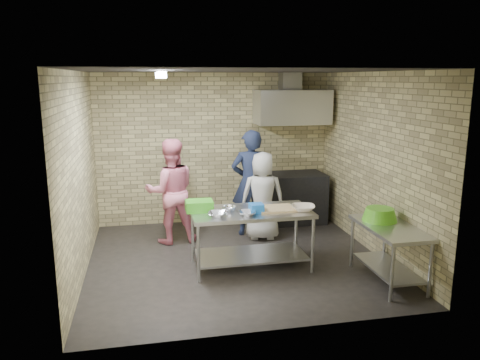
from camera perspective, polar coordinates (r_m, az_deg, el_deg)
The scene contains 25 objects.
floor at distance 6.96m, azimuth -0.49°, elevation -9.68°, with size 4.20×4.20×0.00m, color black.
ceiling at distance 6.45m, azimuth -0.53°, elevation 13.16°, with size 4.20×4.20×0.00m, color black.
back_wall at distance 8.51m, azimuth -3.09°, elevation 3.82°, with size 4.20×0.06×2.70m, color tan.
front_wall at distance 4.67m, azimuth 4.19°, elevation -3.29°, with size 4.20×0.06×2.70m, color tan.
left_wall at distance 6.51m, azimuth -18.96°, elevation 0.53°, with size 0.06×4.00×2.70m, color tan.
right_wall at distance 7.26m, azimuth 15.99°, elevation 1.88°, with size 0.06×4.00×2.70m, color tan.
prep_table at distance 6.57m, azimuth 1.34°, elevation -7.19°, with size 1.65×0.82×0.82m, color #BABDC2.
side_counter at distance 6.44m, azimuth 17.59°, elevation -8.54°, with size 0.60×1.20×0.75m, color silver.
stove at distance 8.66m, azimuth 6.20°, elevation -2.17°, with size 1.20×0.70×0.90m, color black.
range_hood at distance 8.45m, azimuth 6.36°, elevation 8.81°, with size 1.30×0.60×0.60m, color silver.
hood_duct at distance 8.58m, azimuth 6.12°, elevation 11.88°, with size 0.35×0.30×0.30m, color #A5A8AD.
wall_shelf at distance 8.74m, azimuth 7.84°, elevation 7.70°, with size 0.80×0.20×0.04m, color #3F2B19.
fluorescent_fixture at distance 6.34m, azimuth -9.66°, elevation 12.46°, with size 0.10×1.25×0.08m, color white.
green_crate at distance 6.42m, azimuth -4.99°, elevation -3.15°, with size 0.37×0.27×0.15m, color green.
blue_tub at distance 6.34m, azimuth 2.00°, elevation -3.43°, with size 0.18×0.18×0.12m, color blue.
cutting_board at distance 6.51m, azimuth 4.41°, elevation -3.48°, with size 0.50×0.38×0.03m, color tan.
mixing_bowl_a at distance 6.16m, azimuth -2.78°, elevation -4.21°, with size 0.26×0.26×0.06m, color silver.
mixing_bowl_b at distance 6.42m, azimuth -1.35°, elevation -3.50°, with size 0.20×0.20×0.06m, color silver.
mixing_bowl_c at distance 6.21m, azimuth 0.91°, elevation -4.07°, with size 0.24×0.24×0.06m, color #B3B5BA.
ceramic_bowl at distance 6.48m, azimuth 7.71°, elevation -3.39°, with size 0.32×0.32×0.08m, color beige.
green_basin at distance 6.50m, azimuth 16.63°, elevation -4.02°, with size 0.46×0.46×0.17m, color #59C626, non-canonical shape.
bottle_red at distance 8.65m, azimuth 6.28°, elevation 8.43°, with size 0.07×0.07×0.18m, color #B22619.
man_navy at distance 7.82m, azimuth 1.30°, elevation -0.35°, with size 0.65×0.43×1.78m, color #151935.
woman_pink at distance 7.53m, azimuth -8.41°, elevation -1.37°, with size 0.82×0.64×1.68m, color pink.
woman_white at distance 7.64m, azimuth 2.77°, elevation -1.94°, with size 0.71×0.46×1.45m, color silver.
Camera 1 is at (-1.23, -6.33, 2.60)m, focal length 35.07 mm.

